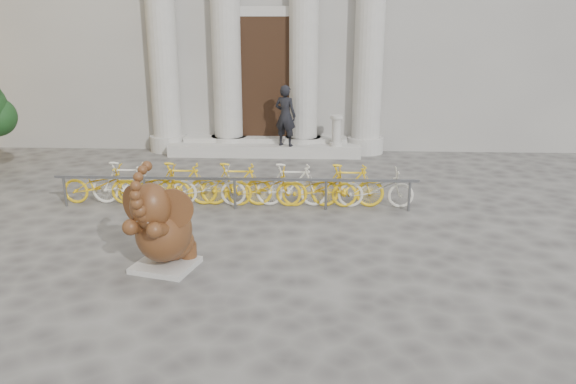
{
  "coord_description": "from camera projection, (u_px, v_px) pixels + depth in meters",
  "views": [
    {
      "loc": [
        1.51,
        -8.0,
        4.09
      ],
      "look_at": [
        1.07,
        1.74,
        1.1
      ],
      "focal_mm": 35.0,
      "sensor_mm": 36.0,
      "label": 1
    }
  ],
  "objects": [
    {
      "name": "elephant_statue",
      "position": [
        162.0,
        230.0,
        9.44
      ],
      "size": [
        1.29,
        1.55,
        1.97
      ],
      "rotation": [
        0.0,
        0.0,
        -0.26
      ],
      "color": "#A8A59E",
      "rests_on": "ground"
    },
    {
      "name": "pedestrian",
      "position": [
        285.0,
        116.0,
        17.14
      ],
      "size": [
        0.8,
        0.68,
        1.87
      ],
      "primitive_type": "imported",
      "rotation": [
        0.0,
        0.0,
        2.73
      ],
      "color": "black",
      "rests_on": "entrance_steps"
    },
    {
      "name": "balustrade_post",
      "position": [
        336.0,
        132.0,
        17.26
      ],
      "size": [
        0.39,
        0.39,
        0.95
      ],
      "color": "#A8A59E",
      "rests_on": "entrance_steps"
    },
    {
      "name": "bike_rack",
      "position": [
        236.0,
        184.0,
        12.81
      ],
      "size": [
        8.19,
        0.53,
        1.0
      ],
      "color": "slate",
      "rests_on": "ground"
    },
    {
      "name": "entrance_steps",
      "position": [
        265.0,
        149.0,
        17.82
      ],
      "size": [
        6.0,
        1.2,
        0.36
      ],
      "primitive_type": "cube",
      "color": "#A8A59E",
      "rests_on": "ground"
    },
    {
      "name": "ground",
      "position": [
        216.0,
        289.0,
        8.9
      ],
      "size": [
        80.0,
        80.0,
        0.0
      ],
      "primitive_type": "plane",
      "color": "#474442",
      "rests_on": "ground"
    }
  ]
}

